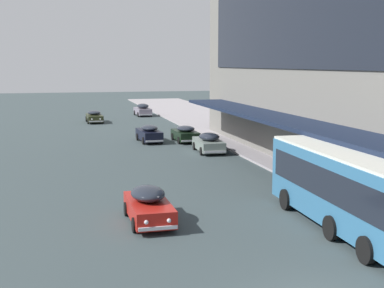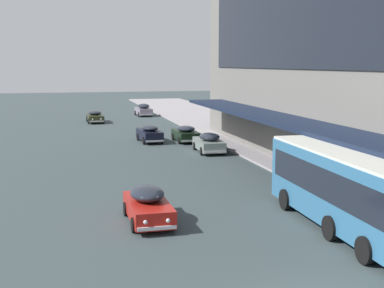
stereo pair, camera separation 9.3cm
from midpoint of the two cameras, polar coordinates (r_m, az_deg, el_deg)
transit_bus_kerbside_front at (r=23.06m, az=16.36°, el=-4.42°), size 2.90×11.24×3.34m
sedan_lead_mid at (r=23.83m, az=-4.77°, el=-6.51°), size 1.85×4.37×1.57m
sedan_lead_near at (r=47.90m, az=-0.78°, el=1.11°), size 1.94×4.26×1.46m
sedan_second_near at (r=64.71m, az=-10.41°, el=2.90°), size 1.94×4.52×1.41m
sedan_oncoming_rear at (r=47.90m, az=-4.65°, el=1.13°), size 1.94×4.45×1.55m
sedan_oncoming_front at (r=72.07m, az=-5.32°, el=3.65°), size 1.98×4.54×1.66m
sedan_trailing_near at (r=42.23m, az=1.73°, el=0.15°), size 2.07×4.57×1.57m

